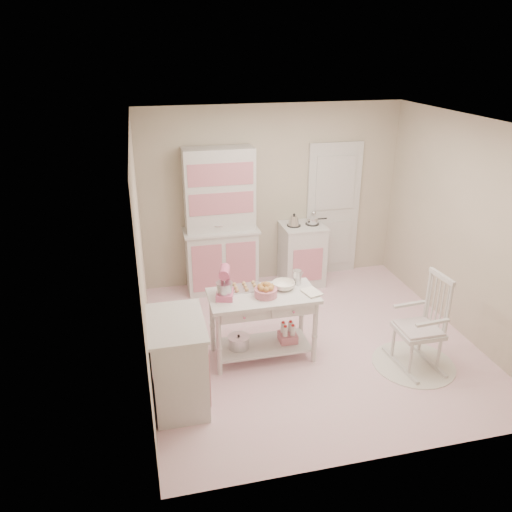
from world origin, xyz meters
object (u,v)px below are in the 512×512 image
Objects in this scene: work_table at (263,326)px; hutch at (221,222)px; rocking_chair at (419,322)px; bread_basket at (266,292)px; base_cabinet at (179,362)px; stand_mixer at (225,283)px; stove at (302,254)px.

hutch is at bearing 95.30° from work_table.
rocking_chair is at bearing -52.85° from hutch.
rocking_chair is 1.71m from bread_basket.
bread_basket is (-1.60, 0.51, 0.30)m from rocking_chair.
stand_mixer is (0.57, 0.60, 0.51)m from base_cabinet.
stove is at bearing 59.54° from work_table.
hutch reaches higher than work_table.
stand_mixer is at bearing -98.05° from hutch.
stove is 2.71× the size of stand_mixer.
rocking_chair reaches higher than work_table.
rocking_chair is 4.40× the size of bread_basket.
stand_mixer is (-1.45, -1.74, 0.51)m from stove.
stove is 1.00× the size of base_cabinet.
bread_basket is at bearing 27.45° from base_cabinet.
base_cabinet is 0.97m from stand_mixer.
rocking_chair is at bearing -18.94° from work_table.
base_cabinet is 3.68× the size of bread_basket.
rocking_chair is at bearing -75.69° from stove.
stove is at bearing 64.04° from stand_mixer.
bread_basket is at bearing -84.23° from hutch.
hutch is 2.26× the size of base_cabinet.
hutch is at bearing 177.61° from stove.
work_table is 0.71m from stand_mixer.
stove is at bearing 99.79° from rocking_chair.
rocking_chair is (0.59, -2.31, 0.09)m from stove.
hutch reaches higher than rocking_chair.
stand_mixer reaches higher than base_cabinet.
stove is at bearing -2.39° from hutch.
base_cabinet is at bearing 175.92° from rocking_chair.
rocking_chair is 1.72m from work_table.
work_table is (-1.03, -1.76, -0.06)m from stove.
rocking_chair is at bearing -17.54° from bread_basket.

